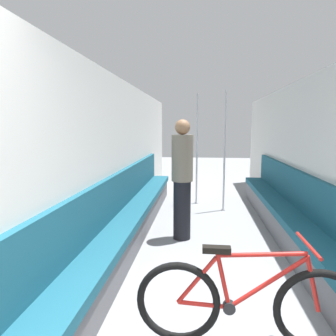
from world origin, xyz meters
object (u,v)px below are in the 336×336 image
bench_seat_row_right (293,221)px  bicycle (246,303)px  grab_pole_near (225,153)px  grab_pole_far (197,151)px  passenger_standing (182,178)px  bench_seat_row_left (131,216)px

bench_seat_row_right → bicycle: bearing=-114.3°
grab_pole_near → grab_pole_far: size_ratio=1.00×
bench_seat_row_right → passenger_standing: bearing=177.8°
passenger_standing → bench_seat_row_left: bearing=93.4°
bench_seat_row_right → grab_pole_far: bearing=122.7°
grab_pole_far → bench_seat_row_right: bearing=-57.3°
bench_seat_row_right → passenger_standing: passenger_standing is taller
bench_seat_row_right → passenger_standing: size_ratio=3.29×
bicycle → grab_pole_near: bearing=103.0°
grab_pole_far → bench_seat_row_left: bearing=-113.3°
bench_seat_row_left → grab_pole_near: 2.28m
bench_seat_row_left → grab_pole_far: bearing=66.7°
bench_seat_row_right → bench_seat_row_left: bearing=180.0°
grab_pole_near → bench_seat_row_left: bearing=-131.6°
bench_seat_row_left → bench_seat_row_right: same height
bench_seat_row_left → grab_pole_far: 2.40m
bench_seat_row_right → grab_pole_far: (-1.33, 2.08, 0.78)m
bench_seat_row_left → passenger_standing: size_ratio=3.29×
bench_seat_row_left → bench_seat_row_right: bearing=0.0°
grab_pole_near → grab_pole_far: same height
passenger_standing → bench_seat_row_right: bearing=-93.5°
bicycle → passenger_standing: (-0.60, 2.08, 0.54)m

